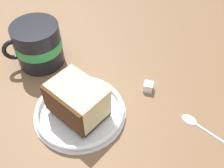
{
  "coord_description": "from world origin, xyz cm",
  "views": [
    {
      "loc": [
        -7.72,
        -32.23,
        40.19
      ],
      "look_at": [
        1.03,
        0.05,
        3.0
      ],
      "focal_mm": 42.7,
      "sensor_mm": 36.0,
      "label": 1
    }
  ],
  "objects_px": {
    "small_plate": "(80,111)",
    "tea_mug": "(38,44)",
    "cake_slice": "(77,101)",
    "sugar_cube": "(148,87)",
    "teaspoon": "(200,126)"
  },
  "relations": [
    {
      "from": "small_plate",
      "to": "tea_mug",
      "type": "height_order",
      "value": "tea_mug"
    },
    {
      "from": "cake_slice",
      "to": "sugar_cube",
      "type": "bearing_deg",
      "value": 9.54
    },
    {
      "from": "small_plate",
      "to": "cake_slice",
      "type": "height_order",
      "value": "cake_slice"
    },
    {
      "from": "sugar_cube",
      "to": "teaspoon",
      "type": "bearing_deg",
      "value": -61.13
    },
    {
      "from": "teaspoon",
      "to": "small_plate",
      "type": "bearing_deg",
      "value": 157.2
    },
    {
      "from": "small_plate",
      "to": "teaspoon",
      "type": "height_order",
      "value": "small_plate"
    },
    {
      "from": "small_plate",
      "to": "sugar_cube",
      "type": "distance_m",
      "value": 0.14
    },
    {
      "from": "tea_mug",
      "to": "sugar_cube",
      "type": "bearing_deg",
      "value": -35.38
    },
    {
      "from": "cake_slice",
      "to": "teaspoon",
      "type": "distance_m",
      "value": 0.22
    },
    {
      "from": "cake_slice",
      "to": "teaspoon",
      "type": "relative_size",
      "value": 1.05
    },
    {
      "from": "tea_mug",
      "to": "sugar_cube",
      "type": "xyz_separation_m",
      "value": [
        0.2,
        -0.14,
        -0.04
      ]
    },
    {
      "from": "tea_mug",
      "to": "teaspoon",
      "type": "relative_size",
      "value": 1.08
    },
    {
      "from": "tea_mug",
      "to": "sugar_cube",
      "type": "height_order",
      "value": "tea_mug"
    },
    {
      "from": "small_plate",
      "to": "tea_mug",
      "type": "distance_m",
      "value": 0.18
    },
    {
      "from": "cake_slice",
      "to": "sugar_cube",
      "type": "distance_m",
      "value": 0.15
    }
  ]
}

